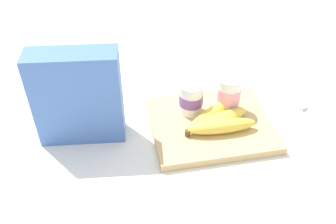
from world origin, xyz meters
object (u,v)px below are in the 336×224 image
at_px(yogurt_cup_front, 191,98).
at_px(banana_bunch, 217,121).
at_px(cutting_board, 211,125).
at_px(yogurt_cup_back, 229,94).
at_px(cereal_box, 78,97).
at_px(spoon, 302,112).

distance_m(yogurt_cup_front, banana_bunch, 0.09).
distance_m(cutting_board, banana_bunch, 0.04).
bearing_deg(cutting_board, yogurt_cup_front, 129.31).
relative_size(yogurt_cup_back, banana_bunch, 0.53).
height_order(cereal_box, spoon, cereal_box).
relative_size(yogurt_cup_back, spoon, 0.78).
relative_size(cutting_board, spoon, 2.46).
relative_size(cereal_box, banana_bunch, 1.33).
height_order(cutting_board, cereal_box, cereal_box).
height_order(cutting_board, banana_bunch, banana_bunch).
xyz_separation_m(yogurt_cup_front, spoon, (0.31, -0.04, -0.06)).
bearing_deg(yogurt_cup_back, spoon, -9.37).
relative_size(cutting_board, banana_bunch, 1.68).
height_order(cereal_box, yogurt_cup_back, cereal_box).
bearing_deg(cutting_board, yogurt_cup_back, 37.85).
relative_size(banana_bunch, spoon, 1.46).
distance_m(cereal_box, yogurt_cup_back, 0.39).
bearing_deg(banana_bunch, cutting_board, 114.41).
height_order(yogurt_cup_back, banana_bunch, yogurt_cup_back).
xyz_separation_m(cutting_board, cereal_box, (-0.33, 0.03, 0.11)).
bearing_deg(cereal_box, yogurt_cup_front, -169.91).
distance_m(yogurt_cup_back, banana_bunch, 0.09).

